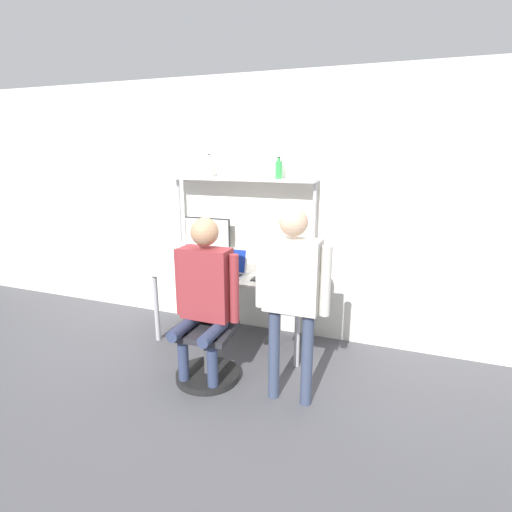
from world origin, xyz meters
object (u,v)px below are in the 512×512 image
at_px(monitor, 207,237).
at_px(person_standing, 292,284).
at_px(person_seated, 205,287).
at_px(office_chair, 209,347).
at_px(bottle_clear, 209,167).
at_px(laptop, 230,267).
at_px(cell_phone, 256,279).
at_px(bottle_green, 279,169).

relative_size(monitor, person_standing, 0.34).
relative_size(monitor, person_seated, 0.37).
distance_m(office_chair, person_seated, 0.57).
xyz_separation_m(office_chair, person_seated, (0.00, -0.04, 0.57)).
xyz_separation_m(monitor, bottle_clear, (0.04, 0.01, 0.74)).
xyz_separation_m(laptop, person_seated, (0.07, -0.68, 0.02)).
relative_size(cell_phone, bottle_green, 0.70).
bearing_deg(bottle_green, monitor, -179.32).
height_order(bottle_green, bottle_clear, bottle_clear).
xyz_separation_m(laptop, person_standing, (0.84, -0.73, 0.16)).
distance_m(monitor, bottle_clear, 0.75).
bearing_deg(bottle_green, person_seated, -106.91).
bearing_deg(cell_phone, office_chair, -111.64).
bearing_deg(laptop, person_seated, -83.89).
distance_m(office_chair, person_standing, 1.05).
distance_m(monitor, laptop, 0.57).
bearing_deg(monitor, cell_phone, -28.71).
height_order(monitor, bottle_green, bottle_green).
relative_size(person_standing, bottle_green, 7.33).
xyz_separation_m(office_chair, bottle_clear, (-0.44, 0.98, 1.50)).
relative_size(cell_phone, person_standing, 0.10).
xyz_separation_m(person_seated, person_standing, (0.76, -0.05, 0.14)).
distance_m(person_standing, bottle_green, 1.40).
bearing_deg(laptop, person_standing, -41.12).
height_order(person_standing, bottle_green, bottle_green).
xyz_separation_m(monitor, cell_phone, (0.72, -0.39, -0.28)).
bearing_deg(laptop, monitor, 141.44).
height_order(laptop, office_chair, laptop).
relative_size(laptop, bottle_green, 1.58).
distance_m(cell_phone, office_chair, 0.79).
bearing_deg(monitor, laptop, -38.56).
relative_size(laptop, bottle_clear, 1.41).
height_order(person_seated, person_standing, person_standing).
relative_size(person_seated, bottle_clear, 6.02).
bearing_deg(office_chair, person_seated, -85.42).
height_order(monitor, office_chair, monitor).
bearing_deg(cell_phone, person_seated, -109.97).
height_order(monitor, person_seated, person_seated).
xyz_separation_m(person_seated, bottle_green, (0.31, 1.03, 0.92)).
bearing_deg(bottle_green, cell_phone, -101.97).
bearing_deg(person_seated, bottle_clear, 113.56).
height_order(cell_phone, person_seated, person_seated).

